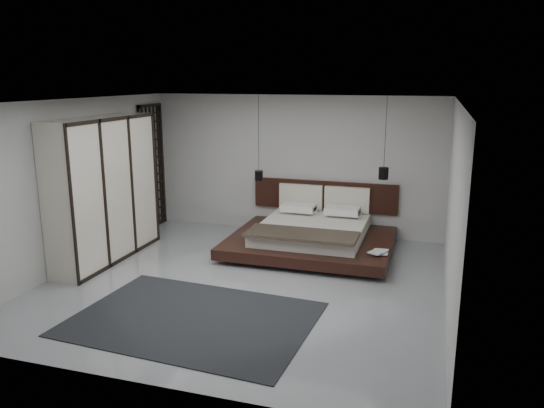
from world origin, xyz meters
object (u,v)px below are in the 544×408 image
(wardrobe, at_px, (104,190))
(rug, at_px, (193,319))
(bed, at_px, (312,234))
(pendant_right, at_px, (384,173))
(pendant_left, at_px, (259,175))
(lattice_screen, at_px, (153,167))

(wardrobe, relative_size, rug, 0.81)
(wardrobe, bearing_deg, bed, 25.05)
(bed, relative_size, wardrobe, 1.15)
(bed, height_order, wardrobe, wardrobe)
(bed, xyz_separation_m, pendant_right, (1.20, 0.48, 1.13))
(bed, bearing_deg, wardrobe, -154.95)
(pendant_right, xyz_separation_m, wardrobe, (-4.55, -2.04, -0.18))
(bed, height_order, pendant_left, pendant_left)
(wardrobe, bearing_deg, lattice_screen, 96.80)
(lattice_screen, relative_size, pendant_left, 1.58)
(rug, bearing_deg, wardrobe, 144.26)
(lattice_screen, xyz_separation_m, pendant_left, (2.39, -0.07, -0.03))
(lattice_screen, bearing_deg, pendant_left, -1.72)
(wardrobe, xyz_separation_m, rug, (2.49, -1.79, -1.24))
(pendant_right, bearing_deg, rug, -118.16)
(rug, bearing_deg, pendant_right, 61.84)
(bed, bearing_deg, rug, -104.16)
(lattice_screen, distance_m, rug, 4.95)
(bed, relative_size, pendant_left, 1.79)
(rug, bearing_deg, lattice_screen, 125.11)
(bed, bearing_deg, pendant_right, 21.58)
(pendant_left, bearing_deg, rug, -84.67)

